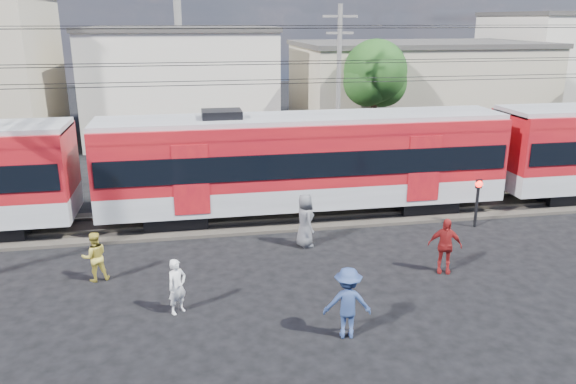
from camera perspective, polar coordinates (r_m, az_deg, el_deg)
The scene contains 16 objects.
ground at distance 15.50m, azimuth -2.22°, elevation -12.94°, with size 120.00×120.00×0.00m, color black.
track_bed at distance 22.72m, azimuth -5.14°, elevation -2.75°, with size 70.00×3.40×0.12m, color #2D2823.
rail_near at distance 21.97m, azimuth -4.96°, elevation -3.11°, with size 70.00×0.12×0.12m, color #59544C.
rail_far at distance 23.38m, azimuth -5.32°, elevation -1.86°, with size 70.00×0.12×0.12m, color #59544C.
commuter_train at distance 22.46m, azimuth 2.14°, elevation 3.33°, with size 50.30×3.08×4.17m.
building_midwest at distance 40.49m, azimuth -10.78°, elevation 11.05°, with size 12.24×12.24×7.30m.
building_mideast at distance 40.77m, azimuth 12.73°, elevation 10.26°, with size 16.32×10.20×6.30m.
building_east at distance 51.07m, azimuth 25.93°, elevation 11.44°, with size 10.20×10.20×8.30m.
utility_pole_mid at distance 29.53m, azimuth 5.15°, elevation 10.81°, with size 1.80×0.24×8.50m.
tree_near at distance 33.41m, azimuth 9.10°, elevation 11.62°, with size 3.82×3.64×6.72m.
pedestrian_a at distance 15.83m, azimuth -11.20°, elevation -9.39°, with size 0.57×0.38×1.57m, color silver.
pedestrian_b at distance 18.33m, azimuth -19.04°, elevation -6.23°, with size 0.77×0.60×1.58m, color gold.
pedestrian_c at distance 14.46m, azimuth 6.07°, elevation -11.12°, with size 1.22×0.70×1.88m, color navy.
pedestrian_d at distance 18.53m, azimuth 15.64°, elevation -5.26°, with size 1.06×0.44×1.81m, color maroon.
pedestrian_e at distance 19.84m, azimuth 1.74°, elevation -2.91°, with size 0.94×0.61×1.93m, color #4F4F54.
crossing_signal at distance 22.76m, azimuth 18.72°, elevation -0.21°, with size 0.28×0.28×1.92m.
Camera 1 is at (-1.85, -13.28, 7.78)m, focal length 35.00 mm.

